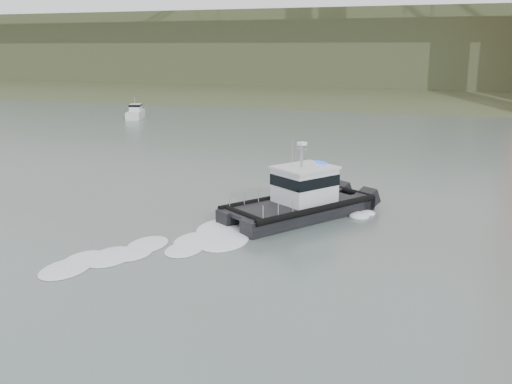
# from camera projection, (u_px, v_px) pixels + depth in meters

# --- Properties ---
(ground) EXTENTS (400.00, 400.00, 0.00)m
(ground) POSITION_uv_depth(u_px,v_px,m) (233.00, 302.00, 23.10)
(ground) COLOR #4E5C59
(ground) RESTS_ON ground
(headlands) EXTENTS (500.00, 105.36, 27.12)m
(headlands) POSITION_uv_depth(u_px,v_px,m) (423.00, 60.00, 136.34)
(headlands) COLOR #41502D
(headlands) RESTS_ON ground
(patrol_boat) EXTENTS (8.35, 10.06, 4.73)m
(patrol_boat) POSITION_uv_depth(u_px,v_px,m) (301.00, 198.00, 34.46)
(patrol_boat) COLOR black
(patrol_boat) RESTS_ON ground
(motorboat) EXTENTS (3.87, 6.08, 3.18)m
(motorboat) POSITION_uv_depth(u_px,v_px,m) (135.00, 113.00, 82.72)
(motorboat) COLOR silver
(motorboat) RESTS_ON ground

